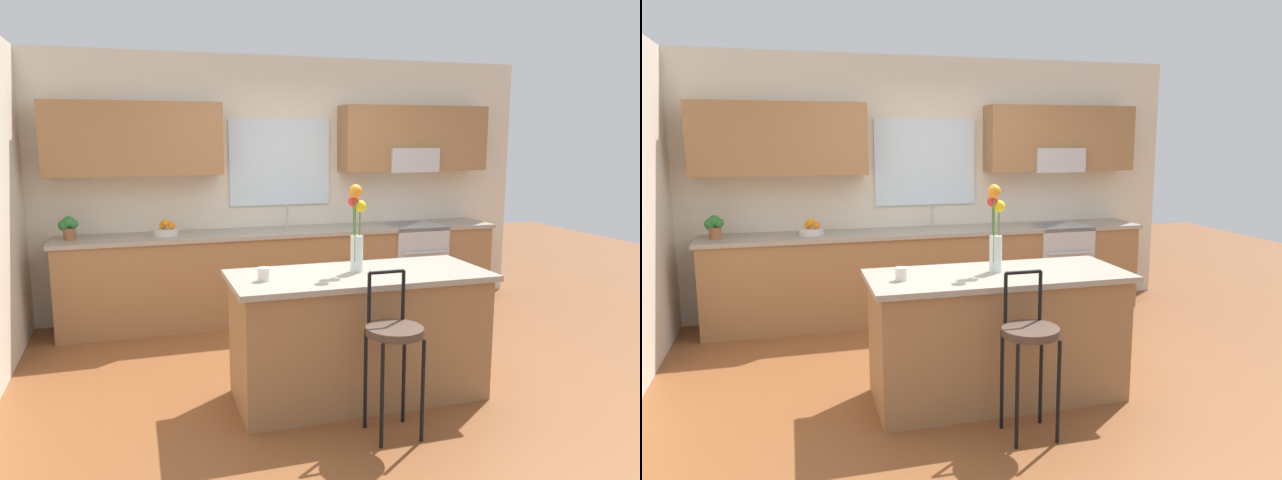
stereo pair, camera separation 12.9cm
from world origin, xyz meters
TOP-DOWN VIEW (x-y plane):
  - ground_plane at (0.00, 0.00)m, footprint 14.00×14.00m
  - back_wall_assembly at (0.03, 1.99)m, footprint 5.60×0.50m
  - counter_run at (0.00, 1.70)m, footprint 4.56×0.64m
  - sink_faucet at (0.04, 1.84)m, footprint 0.02×0.13m
  - oven_range at (1.41, 1.68)m, footprint 0.60×0.64m
  - kitchen_island at (-0.01, -0.39)m, footprint 1.84×0.79m
  - bar_stool_near at (-0.01, -1.00)m, footprint 0.36×0.36m
  - flower_vase at (-0.02, -0.36)m, footprint 0.14×0.14m
  - mug_ceramic at (-0.71, -0.43)m, footprint 0.08×0.08m
  - fruit_bowl_oranges at (-1.22, 1.70)m, footprint 0.24×0.24m
  - potted_plant_small at (-2.10, 1.70)m, footprint 0.18×0.12m

SIDE VIEW (x-z plane):
  - ground_plane at x=0.00m, z-range 0.00..0.00m
  - oven_range at x=1.41m, z-range 0.00..0.92m
  - kitchen_island at x=-0.01m, z-range 0.00..0.92m
  - counter_run at x=0.00m, z-range 0.01..0.93m
  - bar_stool_near at x=-0.01m, z-range 0.11..1.16m
  - mug_ceramic at x=-0.71m, z-range 0.92..1.01m
  - fruit_bowl_oranges at x=-1.22m, z-range 0.89..1.05m
  - potted_plant_small at x=-2.10m, z-range 0.93..1.16m
  - sink_faucet at x=0.04m, z-range 0.95..1.18m
  - flower_vase at x=-0.02m, z-range 0.93..1.55m
  - back_wall_assembly at x=0.03m, z-range 0.15..2.85m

